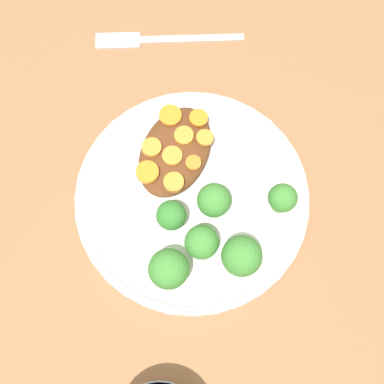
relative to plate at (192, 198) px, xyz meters
name	(u,v)px	position (x,y,z in m)	size (l,w,h in m)	color
ground_plane	(192,201)	(0.00, 0.00, -0.01)	(4.00, 4.00, 0.00)	#8C603D
plate	(192,198)	(0.00, 0.00, 0.00)	(0.28, 0.28, 0.02)	silver
stew_mound	(175,151)	(-0.04, -0.04, 0.02)	(0.12, 0.08, 0.02)	#5B3319
broccoli_floret_0	(202,243)	(0.06, 0.03, 0.04)	(0.04, 0.04, 0.05)	#7FA85B
broccoli_floret_1	(282,199)	(-0.03, 0.10, 0.04)	(0.03, 0.03, 0.05)	#759E51
broccoli_floret_2	(169,269)	(0.10, 0.01, 0.04)	(0.04, 0.04, 0.06)	#759E51
broccoli_floret_3	(214,201)	(0.01, 0.03, 0.04)	(0.04, 0.04, 0.05)	#7FA85B
broccoli_floret_4	(171,216)	(0.04, -0.01, 0.03)	(0.03, 0.03, 0.05)	#7FA85B
broccoli_floret_5	(242,256)	(0.05, 0.08, 0.04)	(0.05, 0.05, 0.06)	#759E51
carrot_slice_0	(174,181)	(0.00, -0.02, 0.03)	(0.02, 0.02, 0.01)	orange
carrot_slice_1	(184,136)	(-0.06, -0.03, 0.03)	(0.02, 0.02, 0.01)	orange
carrot_slice_2	(152,148)	(-0.03, -0.06, 0.03)	(0.02, 0.02, 0.01)	orange
carrot_slice_3	(147,173)	(0.00, -0.06, 0.03)	(0.03, 0.03, 0.01)	orange
carrot_slice_4	(172,156)	(-0.03, -0.04, 0.03)	(0.02, 0.02, 0.01)	orange
carrot_slice_5	(205,138)	(-0.07, -0.01, 0.03)	(0.02, 0.02, 0.01)	orange
carrot_slice_6	(170,115)	(-0.08, -0.06, 0.03)	(0.03, 0.03, 0.00)	orange
carrot_slice_7	(199,118)	(-0.09, -0.03, 0.03)	(0.02, 0.02, 0.00)	orange
carrot_slice_8	(193,163)	(-0.03, -0.01, 0.03)	(0.02, 0.02, 0.00)	orange
fork	(154,39)	(-0.19, -0.13, -0.01)	(0.10, 0.19, 0.01)	silver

